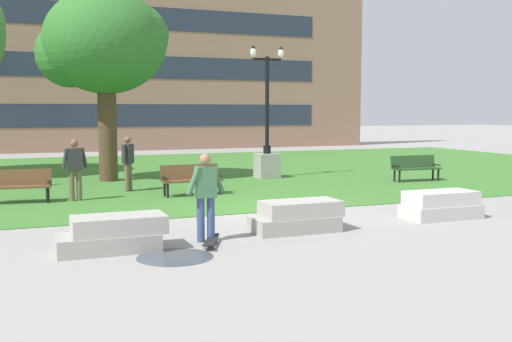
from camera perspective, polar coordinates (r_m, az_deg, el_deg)
ground_plane at (r=15.02m, az=2.24°, el=-3.89°), size 140.00×140.00×0.00m
grass_lawn at (r=24.43m, az=-7.20°, el=-0.15°), size 40.00×20.00×0.02m
concrete_block_center at (r=11.13m, az=-13.45°, el=-5.87°), size 1.93×0.90×0.64m
concrete_block_left at (r=12.60m, az=3.95°, el=-4.37°), size 1.88×0.90×0.64m
concrete_block_right at (r=14.73m, az=17.20°, el=-3.13°), size 1.80×0.90×0.64m
person_skateboarder at (r=11.52m, az=-4.82°, el=-2.02°), size 0.81×0.28×1.71m
skateboard at (r=11.30m, az=-4.33°, el=-6.69°), size 0.60×1.01×0.14m
puddle at (r=10.53m, az=-7.72°, el=-8.12°), size 1.33×1.33×0.01m
park_bench_near_left at (r=22.01m, az=14.91°, el=0.43°), size 1.82×0.60×0.90m
park_bench_near_right at (r=17.82m, az=-6.19°, el=-0.64°), size 1.83×0.63×0.90m
park_bench_far_left at (r=17.50m, az=-21.84°, el=-1.14°), size 1.85×0.73×0.90m
lamp_post_left at (r=22.30m, az=1.06°, el=1.91°), size 1.32×0.80×4.87m
tree_far_left at (r=22.00m, az=-14.29°, el=11.62°), size 4.48×4.27×6.71m
person_bystander_near_lawn at (r=18.98m, az=-12.09°, el=1.01°), size 0.43×0.57×1.71m
person_bystander_far_lawn at (r=17.32m, az=-16.87°, el=0.44°), size 0.72×0.27×1.71m
building_facade_distant at (r=38.88m, az=-11.24°, el=11.45°), size 31.76×1.03×12.86m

